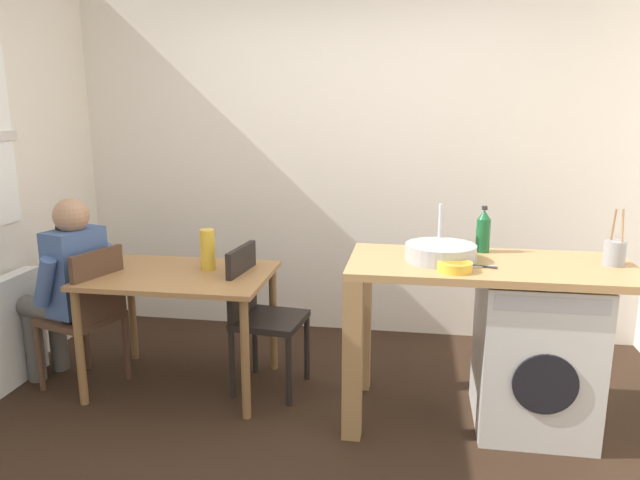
# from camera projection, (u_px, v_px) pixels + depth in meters

# --- Properties ---
(ground_plane) EXTENTS (5.46, 5.46, 0.00)m
(ground_plane) POSITION_uv_depth(u_px,v_px,m) (316.00, 448.00, 3.09)
(ground_plane) COLOR black
(wall_back) EXTENTS (4.60, 0.10, 2.70)m
(wall_back) POSITION_uv_depth(u_px,v_px,m) (354.00, 158.00, 4.47)
(wall_back) COLOR silver
(wall_back) RESTS_ON ground_plane
(dining_table) EXTENTS (1.10, 0.76, 0.74)m
(dining_table) POSITION_uv_depth(u_px,v_px,m) (180.00, 288.00, 3.64)
(dining_table) COLOR #9E7042
(dining_table) RESTS_ON ground_plane
(chair_person_seat) EXTENTS (0.50, 0.50, 0.90)m
(chair_person_seat) POSITION_uv_depth(u_px,v_px,m) (89.00, 311.00, 3.64)
(chair_person_seat) COLOR #4C3323
(chair_person_seat) RESTS_ON ground_plane
(chair_opposite) EXTENTS (0.44, 0.44, 0.90)m
(chair_opposite) POSITION_uv_depth(u_px,v_px,m) (259.00, 310.00, 3.65)
(chair_opposite) COLOR black
(chair_opposite) RESTS_ON ground_plane
(seated_person) EXTENTS (0.56, 0.54, 1.20)m
(seated_person) POSITION_uv_depth(u_px,v_px,m) (67.00, 282.00, 3.67)
(seated_person) COLOR #595651
(seated_person) RESTS_ON ground_plane
(kitchen_counter) EXTENTS (1.50, 0.68, 0.92)m
(kitchen_counter) POSITION_uv_depth(u_px,v_px,m) (448.00, 289.00, 3.23)
(kitchen_counter) COLOR tan
(kitchen_counter) RESTS_ON ground_plane
(washing_machine) EXTENTS (0.60, 0.61, 0.86)m
(washing_machine) POSITION_uv_depth(u_px,v_px,m) (534.00, 352.00, 3.23)
(washing_machine) COLOR silver
(washing_machine) RESTS_ON ground_plane
(sink_basin) EXTENTS (0.38, 0.38, 0.09)m
(sink_basin) POSITION_uv_depth(u_px,v_px,m) (440.00, 252.00, 3.19)
(sink_basin) COLOR #9EA0A5
(sink_basin) RESTS_ON kitchen_counter
(tap) EXTENTS (0.02, 0.02, 0.28)m
(tap) POSITION_uv_depth(u_px,v_px,m) (440.00, 228.00, 3.34)
(tap) COLOR #B2B2B7
(tap) RESTS_ON kitchen_counter
(bottle_tall_green) EXTENTS (0.08, 0.08, 0.26)m
(bottle_tall_green) POSITION_uv_depth(u_px,v_px,m) (483.00, 231.00, 3.37)
(bottle_tall_green) COLOR #19592D
(bottle_tall_green) RESTS_ON kitchen_counter
(mixing_bowl) EXTENTS (0.17, 0.17, 0.05)m
(mixing_bowl) POSITION_uv_depth(u_px,v_px,m) (455.00, 266.00, 2.99)
(mixing_bowl) COLOR gold
(mixing_bowl) RESTS_ON kitchen_counter
(utensil_crock) EXTENTS (0.11, 0.11, 0.30)m
(utensil_crock) POSITION_uv_depth(u_px,v_px,m) (615.00, 252.00, 3.10)
(utensil_crock) COLOR gray
(utensil_crock) RESTS_ON kitchen_counter
(vase) EXTENTS (0.09, 0.09, 0.25)m
(vase) POSITION_uv_depth(u_px,v_px,m) (208.00, 250.00, 3.66)
(vase) COLOR gold
(vase) RESTS_ON dining_table
(scissors) EXTENTS (0.15, 0.06, 0.01)m
(scissors) POSITION_uv_depth(u_px,v_px,m) (483.00, 266.00, 3.07)
(scissors) COLOR #B2B2B7
(scissors) RESTS_ON kitchen_counter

